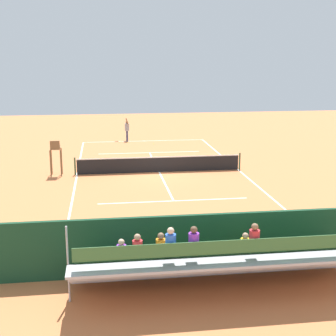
% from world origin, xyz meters
% --- Properties ---
extents(ground_plane, '(60.00, 60.00, 0.00)m').
position_xyz_m(ground_plane, '(0.00, 0.00, 0.00)').
color(ground_plane, '#D17542').
extents(court_line_markings, '(10.10, 22.20, 0.01)m').
position_xyz_m(court_line_markings, '(0.00, -0.04, 0.00)').
color(court_line_markings, white).
rests_on(court_line_markings, ground).
extents(tennis_net, '(10.30, 0.10, 1.07)m').
position_xyz_m(tennis_net, '(0.00, 0.00, 0.50)').
color(tennis_net, black).
rests_on(tennis_net, ground).
extents(backdrop_wall, '(18.00, 0.16, 2.00)m').
position_xyz_m(backdrop_wall, '(0.00, 14.00, 1.00)').
color(backdrop_wall, '#194228').
rests_on(backdrop_wall, ground).
extents(bleacher_stand, '(9.06, 2.40, 2.48)m').
position_xyz_m(bleacher_stand, '(0.14, 15.37, 0.95)').
color(bleacher_stand, '#B2B2B7').
rests_on(bleacher_stand, ground).
extents(umpire_chair, '(0.67, 0.67, 2.14)m').
position_xyz_m(umpire_chair, '(6.20, 0.01, 1.31)').
color(umpire_chair, brown).
rests_on(umpire_chair, ground).
extents(courtside_bench, '(1.80, 0.40, 0.93)m').
position_xyz_m(courtside_bench, '(-2.19, 13.27, 0.56)').
color(courtside_bench, '#33383D').
rests_on(courtside_bench, ground).
extents(equipment_bag, '(0.90, 0.36, 0.36)m').
position_xyz_m(equipment_bag, '(-0.40, 13.40, 0.18)').
color(equipment_bag, '#B22D2D').
rests_on(equipment_bag, ground).
extents(tennis_player, '(0.37, 0.53, 1.93)m').
position_xyz_m(tennis_player, '(1.37, -11.33, 1.02)').
color(tennis_player, navy).
rests_on(tennis_player, ground).
extents(tennis_racket, '(0.58, 0.36, 0.03)m').
position_xyz_m(tennis_racket, '(2.03, -10.99, 0.01)').
color(tennis_racket, black).
rests_on(tennis_racket, ground).
extents(tennis_ball_near, '(0.07, 0.07, 0.07)m').
position_xyz_m(tennis_ball_near, '(1.37, -10.20, 0.03)').
color(tennis_ball_near, '#CCDB33').
rests_on(tennis_ball_near, ground).
extents(tennis_ball_far, '(0.07, 0.07, 0.07)m').
position_xyz_m(tennis_ball_far, '(-0.65, -9.36, 0.03)').
color(tennis_ball_far, '#CCDB33').
rests_on(tennis_ball_far, ground).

